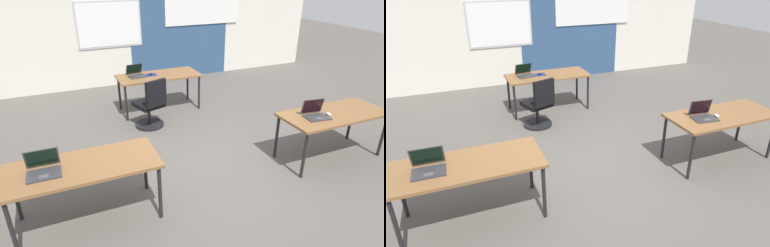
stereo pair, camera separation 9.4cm
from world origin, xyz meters
TOP-DOWN VIEW (x-y plane):
  - ground_plane at (0.00, 0.00)m, footprint 24.00×24.00m
  - back_wall_assembly at (0.04, 4.20)m, footprint 10.00×0.27m
  - desk_near_left at (-1.75, -0.60)m, footprint 1.60×0.70m
  - desk_near_right at (1.75, -0.60)m, footprint 1.60×0.70m
  - desk_far_center at (0.00, 2.20)m, footprint 1.60×0.70m
  - laptop_near_right_inner at (1.39, -0.59)m, footprint 0.36×0.32m
  - mouse_near_right_inner at (1.61, -0.63)m, footprint 0.08×0.11m
  - laptop_far_left at (-0.42, 2.28)m, footprint 0.37×0.36m
  - mousepad_far_left at (-0.14, 2.25)m, footprint 0.22×0.19m
  - mouse_far_left at (-0.14, 2.25)m, footprint 0.07×0.11m
  - chair_far_left at (-0.40, 1.45)m, footprint 0.56×0.61m
  - laptop_near_left_end at (-2.13, -0.60)m, footprint 0.33×0.30m

SIDE VIEW (x-z plane):
  - ground_plane at x=0.00m, z-range 0.00..0.00m
  - chair_far_left at x=-0.40m, z-range -0.08..0.84m
  - desk_near_left at x=-1.75m, z-range 0.30..1.02m
  - desk_near_right at x=1.75m, z-range 0.30..1.02m
  - desk_far_center at x=0.00m, z-range 0.30..1.02m
  - mousepad_far_left at x=-0.14m, z-range 0.72..0.72m
  - mouse_near_right_inner at x=1.61m, z-range 0.72..0.75m
  - mouse_far_left at x=-0.14m, z-range 0.72..0.76m
  - laptop_far_left at x=-0.42m, z-range 0.66..0.88m
  - laptop_near_left_end at x=-2.13m, z-range 0.65..0.89m
  - laptop_near_right_inner at x=1.39m, z-range 0.65..0.89m
  - back_wall_assembly at x=0.04m, z-range 0.01..2.81m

